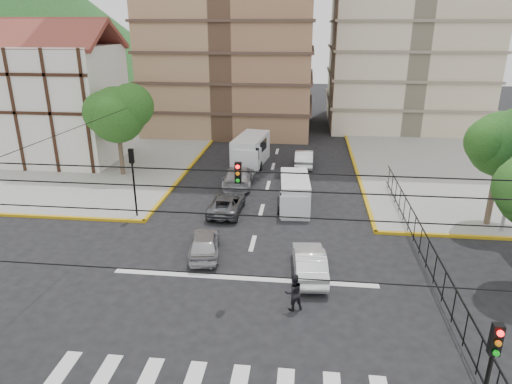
# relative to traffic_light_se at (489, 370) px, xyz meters

# --- Properties ---
(ground) EXTENTS (160.00, 160.00, 0.00)m
(ground) POSITION_rel_traffic_light_se_xyz_m (-7.80, 7.80, -3.11)
(ground) COLOR black
(ground) RESTS_ON ground
(sidewalk_nw) EXTENTS (26.00, 26.00, 0.15)m
(sidewalk_nw) POSITION_rel_traffic_light_se_xyz_m (-27.80, 27.80, -3.04)
(sidewalk_nw) COLOR gray
(sidewalk_nw) RESTS_ON ground
(stop_line) EXTENTS (13.00, 0.40, 0.01)m
(stop_line) POSITION_rel_traffic_light_se_xyz_m (-7.80, 9.00, -3.11)
(stop_line) COLOR silver
(stop_line) RESTS_ON ground
(tudor_building) EXTENTS (10.80, 8.05, 12.23)m
(tudor_building) POSITION_rel_traffic_light_se_xyz_m (-26.80, 27.80, 2.14)
(tudor_building) COLOR silver
(tudor_building) RESTS_ON ground
(distant_hill) EXTENTS (70.00, 70.00, 28.00)m
(distant_hill) POSITION_rel_traffic_light_se_xyz_m (-62.80, 77.80, 10.89)
(distant_hill) COLOR #194D1A
(distant_hill) RESTS_ON ground
(park_fence) EXTENTS (0.10, 22.50, 1.66)m
(park_fence) POSITION_rel_traffic_light_se_xyz_m (1.20, 12.30, -3.11)
(park_fence) COLOR black
(park_fence) RESTS_ON ground
(tree_park_c) EXTENTS (4.65, 3.80, 7.25)m
(tree_park_c) POSITION_rel_traffic_light_se_xyz_m (6.29, 16.81, 2.22)
(tree_park_c) COLOR #473828
(tree_park_c) RESTS_ON ground
(tree_tudor) EXTENTS (5.39, 4.40, 7.43)m
(tree_tudor) POSITION_rel_traffic_light_se_xyz_m (-19.70, 23.81, 2.11)
(tree_tudor) COLOR #473828
(tree_tudor) RESTS_ON ground
(traffic_light_se) EXTENTS (0.28, 0.22, 4.40)m
(traffic_light_se) POSITION_rel_traffic_light_se_xyz_m (0.00, 0.00, 0.00)
(traffic_light_se) COLOR black
(traffic_light_se) RESTS_ON ground
(traffic_light_nw) EXTENTS (0.28, 0.22, 4.40)m
(traffic_light_nw) POSITION_rel_traffic_light_se_xyz_m (-15.60, 15.60, 0.00)
(traffic_light_nw) COLOR black
(traffic_light_nw) RESTS_ON ground
(traffic_light_hanging) EXTENTS (18.00, 9.12, 0.92)m
(traffic_light_hanging) POSITION_rel_traffic_light_se_xyz_m (-7.80, 5.76, 2.79)
(traffic_light_hanging) COLOR black
(traffic_light_hanging) RESTS_ON ground
(van_right_lane) EXTENTS (2.16, 4.82, 2.12)m
(van_right_lane) POSITION_rel_traffic_light_se_xyz_m (-5.65, 18.23, -2.08)
(van_right_lane) COLOR silver
(van_right_lane) RESTS_ON ground
(van_left_lane) EXTENTS (2.91, 5.85, 2.52)m
(van_left_lane) POSITION_rel_traffic_light_se_xyz_m (-9.83, 28.01, -1.88)
(van_left_lane) COLOR silver
(van_left_lane) RESTS_ON ground
(car_silver_front_left) EXTENTS (2.23, 4.17, 1.35)m
(car_silver_front_left) POSITION_rel_traffic_light_se_xyz_m (-10.21, 11.21, -2.44)
(car_silver_front_left) COLOR #A7A7AB
(car_silver_front_left) RESTS_ON ground
(car_white_front_right) EXTENTS (1.86, 4.37, 1.40)m
(car_white_front_right) POSITION_rel_traffic_light_se_xyz_m (-4.62, 9.68, -2.41)
(car_white_front_right) COLOR white
(car_white_front_right) RESTS_ON ground
(car_grey_mid_left) EXTENTS (2.11, 4.45, 1.23)m
(car_grey_mid_left) POSITION_rel_traffic_light_se_xyz_m (-10.05, 17.17, -2.50)
(car_grey_mid_left) COLOR #57595F
(car_grey_mid_left) RESTS_ON ground
(car_silver_rear_left) EXTENTS (2.35, 5.30, 1.51)m
(car_silver_rear_left) POSITION_rel_traffic_light_se_xyz_m (-10.04, 22.48, -2.36)
(car_silver_rear_left) COLOR #B1B1B6
(car_silver_rear_left) RESTS_ON ground
(car_darkgrey_mid_right) EXTENTS (2.17, 4.38, 1.43)m
(car_darkgrey_mid_right) POSITION_rel_traffic_light_se_xyz_m (-5.90, 23.40, -2.39)
(car_darkgrey_mid_right) COLOR #252527
(car_darkgrey_mid_right) RESTS_ON ground
(car_white_rear_right) EXTENTS (1.53, 4.35, 1.43)m
(car_white_rear_right) POSITION_rel_traffic_light_se_xyz_m (-5.15, 28.18, -2.40)
(car_white_rear_right) COLOR white
(car_white_rear_right) RESTS_ON ground
(pedestrian_crosswalk) EXTENTS (1.01, 0.92, 1.68)m
(pedestrian_crosswalk) POSITION_rel_traffic_light_se_xyz_m (-5.30, 6.71, -2.27)
(pedestrian_crosswalk) COLOR black
(pedestrian_crosswalk) RESTS_ON ground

